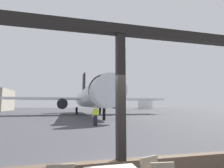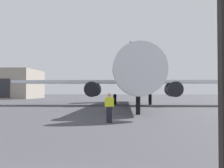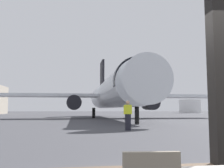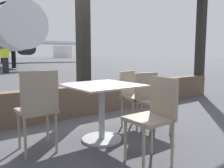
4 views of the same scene
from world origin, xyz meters
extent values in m
plane|color=#424247|center=(0.00, 40.00, 0.00)|extent=(220.00, 220.00, 0.00)
cylinder|color=silver|center=(3.21, 31.65, 3.38)|extent=(3.90, 29.88, 3.90)
cone|color=silver|center=(3.21, 15.41, 3.38)|extent=(3.70, 2.60, 3.70)
cylinder|color=black|center=(3.21, 17.31, 3.53)|extent=(3.98, 0.90, 3.98)
cube|color=silver|center=(-5.06, 32.46, 3.08)|extent=(14.60, 4.20, 0.36)
cube|color=silver|center=(11.48, 32.46, 3.08)|extent=(14.60, 4.20, 0.36)
cylinder|color=black|center=(-1.94, 31.06, 2.08)|extent=(1.90, 3.20, 1.90)
cylinder|color=black|center=(8.36, 31.06, 2.08)|extent=(1.90, 3.20, 1.90)
cube|color=black|center=(3.21, 45.09, 7.73)|extent=(0.36, 4.40, 5.20)
cylinder|color=black|center=(3.21, 17.61, 0.72)|extent=(0.36, 0.36, 1.44)
cylinder|color=black|center=(0.81, 33.46, 0.72)|extent=(0.44, 0.44, 1.44)
cylinder|color=black|center=(5.61, 33.46, 0.72)|extent=(0.44, 0.44, 1.44)
cube|color=black|center=(1.25, 11.81, 0.47)|extent=(0.32, 0.20, 0.95)
cube|color=yellow|center=(1.25, 11.81, 1.23)|extent=(0.40, 0.22, 0.55)
sphere|color=tan|center=(1.25, 11.81, 1.63)|extent=(0.22, 0.22, 0.22)
cylinder|color=yellow|center=(1.03, 11.72, 1.20)|extent=(0.09, 0.09, 0.52)
cylinder|color=yellow|center=(1.48, 11.90, 1.20)|extent=(0.09, 0.09, 0.52)
camera|label=1|loc=(-1.24, -4.12, 1.78)|focal=29.10mm
camera|label=2|loc=(2.15, -4.27, 1.85)|focal=44.25mm
camera|label=3|loc=(-1.82, -3.06, 1.24)|focal=41.23mm
camera|label=4|loc=(-2.16, -3.75, 1.11)|focal=37.44mm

